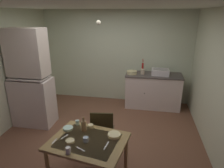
# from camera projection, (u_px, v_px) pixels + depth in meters

# --- Properties ---
(ground_plane) EXTENTS (5.12, 5.12, 0.00)m
(ground_plane) POSITION_uv_depth(u_px,v_px,m) (100.00, 136.00, 4.20)
(ground_plane) COLOR brown
(wall_back) EXTENTS (4.22, 0.10, 2.54)m
(wall_back) POSITION_uv_depth(u_px,v_px,m) (116.00, 57.00, 5.66)
(wall_back) COLOR beige
(wall_back) RESTS_ON ground
(wall_left) EXTENTS (0.10, 4.07, 2.54)m
(wall_left) POSITION_uv_depth(u_px,v_px,m) (0.00, 73.00, 4.13)
(wall_left) COLOR beige
(wall_left) RESTS_ON ground
(wall_right) EXTENTS (0.10, 4.07, 2.54)m
(wall_right) POSITION_uv_depth(u_px,v_px,m) (219.00, 85.00, 3.42)
(wall_right) COLOR beige
(wall_right) RESTS_ON ground
(ceiling_slab) EXTENTS (4.22, 4.07, 0.10)m
(ceiling_slab) POSITION_uv_depth(u_px,v_px,m) (97.00, 3.00, 3.33)
(ceiling_slab) COLOR silver
(hutch_cabinet) EXTENTS (0.87, 0.52, 2.16)m
(hutch_cabinet) POSITION_uv_depth(u_px,v_px,m) (31.00, 82.00, 4.37)
(hutch_cabinet) COLOR silver
(hutch_cabinet) RESTS_ON ground
(counter_cabinet) EXTENTS (1.46, 0.64, 0.91)m
(counter_cabinet) POSITION_uv_depth(u_px,v_px,m) (153.00, 91.00, 5.41)
(counter_cabinet) COLOR silver
(counter_cabinet) RESTS_ON ground
(sink_basin) EXTENTS (0.44, 0.34, 0.15)m
(sink_basin) POSITION_uv_depth(u_px,v_px,m) (160.00, 72.00, 5.20)
(sink_basin) COLOR silver
(sink_basin) RESTS_ON counter_cabinet
(hand_pump) EXTENTS (0.05, 0.27, 0.39)m
(hand_pump) POSITION_uv_depth(u_px,v_px,m) (143.00, 67.00, 5.29)
(hand_pump) COLOR #B21E19
(hand_pump) RESTS_ON counter_cabinet
(mixing_bowl_counter) EXTENTS (0.27, 0.27, 0.08)m
(mixing_bowl_counter) POSITION_uv_depth(u_px,v_px,m) (132.00, 72.00, 5.29)
(mixing_bowl_counter) COLOR beige
(mixing_bowl_counter) RESTS_ON counter_cabinet
(stoneware_crock) EXTENTS (0.10, 0.10, 0.14)m
(stoneware_crock) POSITION_uv_depth(u_px,v_px,m) (143.00, 72.00, 5.26)
(stoneware_crock) COLOR beige
(stoneware_crock) RESTS_ON counter_cabinet
(dining_table) EXTENTS (1.18, 0.98, 0.73)m
(dining_table) POSITION_uv_depth(u_px,v_px,m) (88.00, 146.00, 2.87)
(dining_table) COLOR olive
(dining_table) RESTS_ON ground
(chair_far_side) EXTENTS (0.45, 0.45, 0.90)m
(chair_far_side) POSITION_uv_depth(u_px,v_px,m) (103.00, 131.00, 3.50)
(chair_far_side) COLOR #39291A
(chair_far_side) RESTS_ON ground
(serving_bowl_wide) EXTENTS (0.13, 0.13, 0.03)m
(serving_bowl_wide) POSITION_uv_depth(u_px,v_px,m) (70.00, 141.00, 2.79)
(serving_bowl_wide) COLOR beige
(serving_bowl_wide) RESTS_ON dining_table
(soup_bowl_small) EXTENTS (0.15, 0.15, 0.03)m
(soup_bowl_small) POSITION_uv_depth(u_px,v_px,m) (68.00, 128.00, 3.11)
(soup_bowl_small) COLOR #ADD1C1
(soup_bowl_small) RESTS_ON dining_table
(sauce_dish) EXTENTS (0.19, 0.19, 0.05)m
(sauce_dish) POSITION_uv_depth(u_px,v_px,m) (114.00, 135.00, 2.92)
(sauce_dish) COLOR beige
(sauce_dish) RESTS_ON dining_table
(teacup_cream) EXTENTS (0.06, 0.06, 0.08)m
(teacup_cream) POSITION_uv_depth(u_px,v_px,m) (77.00, 122.00, 3.23)
(teacup_cream) COLOR #ADD1C1
(teacup_cream) RESTS_ON dining_table
(mug_dark) EXTENTS (0.08, 0.08, 0.07)m
(mug_dark) POSITION_uv_depth(u_px,v_px,m) (86.00, 139.00, 2.80)
(mug_dark) COLOR #9EB2C6
(mug_dark) RESTS_ON dining_table
(mug_tall) EXTENTS (0.09, 0.09, 0.06)m
(mug_tall) POSITION_uv_depth(u_px,v_px,m) (91.00, 126.00, 3.14)
(mug_tall) COLOR beige
(mug_tall) RESTS_ON dining_table
(teacup_mint) EXTENTS (0.07, 0.07, 0.09)m
(teacup_mint) POSITION_uv_depth(u_px,v_px,m) (68.00, 150.00, 2.56)
(teacup_mint) COLOR white
(teacup_mint) RESTS_ON dining_table
(glass_bottle) EXTENTS (0.08, 0.08, 0.23)m
(glass_bottle) POSITION_uv_depth(u_px,v_px,m) (84.00, 125.00, 3.05)
(glass_bottle) COLOR olive
(glass_bottle) RESTS_ON dining_table
(table_knife) EXTENTS (0.05, 0.19, 0.00)m
(table_knife) POSITION_uv_depth(u_px,v_px,m) (106.00, 146.00, 2.72)
(table_knife) COLOR silver
(table_knife) RESTS_ON dining_table
(teaspoon_near_bowl) EXTENTS (0.15, 0.09, 0.00)m
(teaspoon_near_bowl) POSITION_uv_depth(u_px,v_px,m) (81.00, 149.00, 2.65)
(teaspoon_near_bowl) COLOR beige
(teaspoon_near_bowl) RESTS_ON dining_table
(teaspoon_by_cup) EXTENTS (0.03, 0.13, 0.00)m
(teaspoon_by_cup) POSITION_uv_depth(u_px,v_px,m) (54.00, 141.00, 2.81)
(teaspoon_by_cup) COLOR beige
(teaspoon_by_cup) RESTS_ON dining_table
(serving_spoon) EXTENTS (0.07, 0.14, 0.00)m
(serving_spoon) POSITION_uv_depth(u_px,v_px,m) (64.00, 137.00, 2.91)
(serving_spoon) COLOR beige
(serving_spoon) RESTS_ON dining_table
(pendant_bulb) EXTENTS (0.08, 0.08, 0.08)m
(pendant_bulb) POSITION_uv_depth(u_px,v_px,m) (99.00, 22.00, 3.49)
(pendant_bulb) COLOR #F9EFCC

